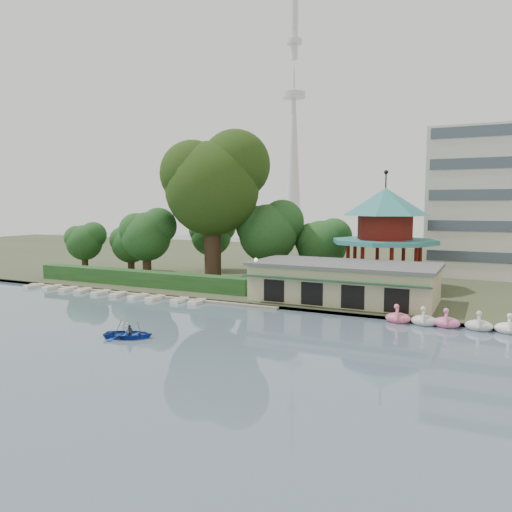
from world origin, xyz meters
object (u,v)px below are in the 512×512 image
Objects in this scene: dock at (141,294)px; boathouse at (344,282)px; big_tree at (214,181)px; rowboat_with_passengers at (129,331)px; pavilion at (385,228)px.

dock is 1.83× the size of boathouse.
dock is 17.33m from big_tree.
dock is 18.27m from rowboat_with_passengers.
rowboat_with_passengers is at bearing -54.31° from dock.
boathouse is at bearing -18.27° from big_tree.
boathouse reaches higher than dock.
pavilion reaches higher than rowboat_with_passengers.
rowboat_with_passengers reaches higher than dock.
rowboat_with_passengers is (10.66, -14.84, 0.42)m from dock.
pavilion is (2.00, 10.03, 5.11)m from boathouse.
boathouse is 22.57m from big_tree.
dock is at bearing -106.05° from big_tree.
boathouse is 3.00× the size of rowboat_with_passengers.
boathouse is 1.38× the size of pavilion.
boathouse is 11.43m from pavilion.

